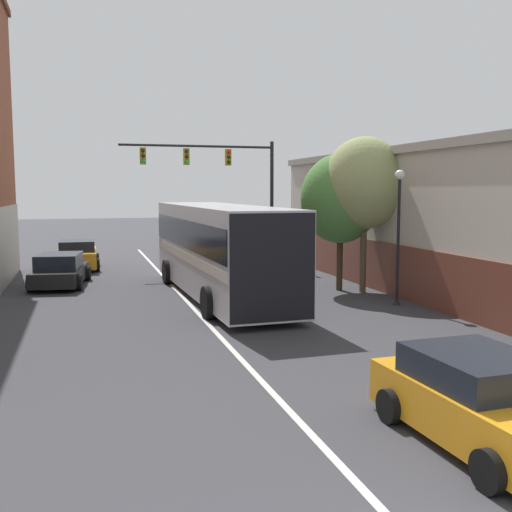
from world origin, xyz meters
The scene contains 10 objects.
lane_center_line centered at (0.00, 14.64, 0.00)m, with size 0.14×41.28×0.01m.
building_right_storefront centered at (10.76, 14.66, 2.85)m, with size 6.85×24.73×5.46m.
bus centered at (1.30, 17.08, 1.87)m, with size 3.16×11.64×3.32m.
hatchback_foreground centered at (2.39, 3.55, 0.66)m, with size 2.18×3.99×1.38m.
parked_car_left_near centered at (-4.36, 21.24, 0.63)m, with size 2.44×4.42×1.33m.
parked_car_left_mid centered at (-3.72, 26.39, 0.69)m, with size 2.09×3.92×1.43m.
traffic_signal_gantry centered at (3.33, 25.27, 4.68)m, with size 7.69×0.36×6.30m.
street_lamp centered at (6.72, 13.89, 2.70)m, with size 0.33×0.33×4.53m.
street_tree_near centered at (6.74, 16.51, 4.11)m, with size 3.12×2.81×5.84m.
street_tree_far centered at (6.08, 17.18, 3.53)m, with size 3.10×2.79×5.25m.
Camera 1 is at (-3.39, -3.95, 3.88)m, focal length 42.00 mm.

